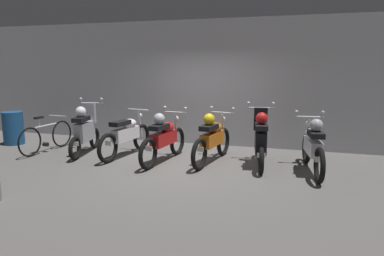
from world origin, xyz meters
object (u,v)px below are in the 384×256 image
motorbike_slot_2 (164,138)px  bicycle (47,137)px  motorbike_slot_1 (126,135)px  motorbike_slot_3 (213,138)px  motorbike_slot_0 (85,130)px  trash_bin (13,128)px  motorbike_slot_4 (261,139)px  motorbike_slot_5 (313,146)px

motorbike_slot_2 → bicycle: size_ratio=1.12×
motorbike_slot_1 → motorbike_slot_2: (1.01, -0.22, 0.04)m
bicycle → motorbike_slot_3: bearing=3.0°
motorbike_slot_0 → bicycle: motorbike_slot_0 is taller
motorbike_slot_0 → motorbike_slot_3: bearing=2.1°
trash_bin → motorbike_slot_4: bearing=-1.7°
motorbike_slot_5 → trash_bin: bearing=177.2°
motorbike_slot_0 → motorbike_slot_1: bearing=4.9°
bicycle → motorbike_slot_1: bearing=5.2°
motorbike_slot_1 → motorbike_slot_3: 2.03m
motorbike_slot_2 → motorbike_slot_3: bearing=13.8°
motorbike_slot_0 → motorbike_slot_2: size_ratio=0.86×
bicycle → motorbike_slot_4: bearing=2.7°
motorbike_slot_3 → motorbike_slot_2: bearing=-166.2°
motorbike_slot_3 → trash_bin: 5.47m
motorbike_slot_2 → trash_bin: motorbike_slot_2 is taller
motorbike_slot_0 → bicycle: 1.04m
motorbike_slot_3 → trash_bin: (-5.46, 0.22, -0.09)m
motorbike_slot_5 → bicycle: motorbike_slot_5 is taller
motorbike_slot_2 → trash_bin: (-4.45, 0.47, -0.09)m
motorbike_slot_5 → trash_bin: (-7.48, 0.37, -0.09)m
motorbike_slot_2 → bicycle: bearing=179.3°
motorbike_slot_1 → motorbike_slot_2: size_ratio=1.00×
motorbike_slot_4 → bicycle: (-5.07, -0.24, -0.21)m
motorbike_slot_0 → motorbike_slot_4: size_ratio=0.99×
motorbike_slot_0 → motorbike_slot_3: motorbike_slot_0 is taller
motorbike_slot_0 → motorbike_slot_1: (1.02, 0.09, -0.08)m
trash_bin → motorbike_slot_5: bearing=-2.8°
motorbike_slot_3 → bicycle: (-4.06, -0.21, -0.17)m
motorbike_slot_3 → bicycle: motorbike_slot_3 is taller
motorbike_slot_2 → motorbike_slot_3: size_ratio=1.00×
motorbike_slot_1 → motorbike_slot_5: bearing=-1.7°
motorbike_slot_3 → motorbike_slot_5: bearing=-4.2°
motorbike_slot_0 → motorbike_slot_5: bearing=-0.4°
motorbike_slot_2 → motorbike_slot_4: size_ratio=1.16×
motorbike_slot_1 → trash_bin: (-3.43, 0.25, -0.06)m
motorbike_slot_1 → motorbike_slot_5: motorbike_slot_5 is taller
motorbike_slot_1 → motorbike_slot_5: 4.05m
motorbike_slot_2 → motorbike_slot_5: 3.04m
motorbike_slot_0 → motorbike_slot_3: size_ratio=0.86×
motorbike_slot_1 → trash_bin: motorbike_slot_1 is taller
motorbike_slot_2 → motorbike_slot_1: bearing=167.7°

